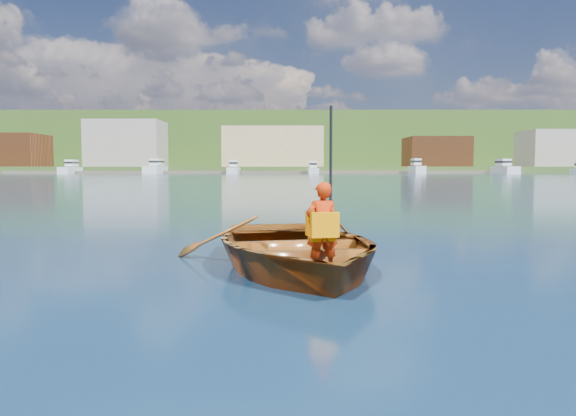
{
  "coord_description": "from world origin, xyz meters",
  "views": [
    {
      "loc": [
        -0.13,
        -8.0,
        1.37
      ],
      "look_at": [
        -0.15,
        -0.39,
        0.83
      ],
      "focal_mm": 35.0,
      "sensor_mm": 36.0,
      "label": 1
    }
  ],
  "objects_px": {
    "marina_yachts": "(316,169)",
    "child_paddler": "(322,227)",
    "rowboat": "(294,247)",
    "dock": "(301,172)"
  },
  "relations": [
    {
      "from": "rowboat",
      "to": "marina_yachts",
      "type": "height_order",
      "value": "marina_yachts"
    },
    {
      "from": "dock",
      "to": "marina_yachts",
      "type": "height_order",
      "value": "marina_yachts"
    },
    {
      "from": "rowboat",
      "to": "child_paddler",
      "type": "bearing_deg",
      "value": -68.14
    },
    {
      "from": "rowboat",
      "to": "dock",
      "type": "relative_size",
      "value": 0.03
    },
    {
      "from": "child_paddler",
      "to": "dock",
      "type": "distance_m",
      "value": 149.27
    },
    {
      "from": "rowboat",
      "to": "dock",
      "type": "distance_m",
      "value": 148.43
    },
    {
      "from": "rowboat",
      "to": "child_paddler",
      "type": "relative_size",
      "value": 2.41
    },
    {
      "from": "marina_yachts",
      "to": "child_paddler",
      "type": "bearing_deg",
      "value": -92.74
    },
    {
      "from": "rowboat",
      "to": "dock",
      "type": "height_order",
      "value": "dock"
    },
    {
      "from": "rowboat",
      "to": "marina_yachts",
      "type": "bearing_deg",
      "value": 87.11
    }
  ]
}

